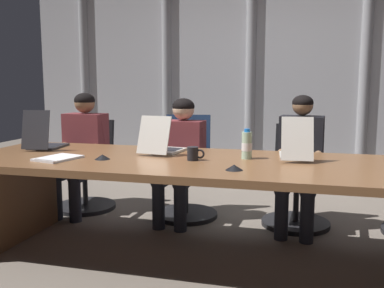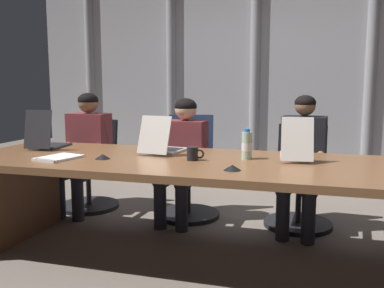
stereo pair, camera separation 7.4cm
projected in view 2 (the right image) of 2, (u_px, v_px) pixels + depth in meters
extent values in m
plane|color=#6B6056|center=(219.00, 261.00, 3.03)|extent=(11.51, 11.51, 0.00)
cube|color=brown|center=(220.00, 165.00, 2.93)|extent=(3.77, 1.12, 0.05)
cube|color=black|center=(220.00, 174.00, 2.94)|extent=(3.21, 0.10, 0.06)
cube|color=brown|center=(21.00, 198.00, 3.43)|extent=(0.08, 0.95, 0.67)
cube|color=#B2B2B7|center=(262.00, 75.00, 5.05)|extent=(5.76, 0.10, 2.72)
cylinder|color=gray|center=(91.00, 76.00, 5.61)|extent=(0.12, 0.12, 2.66)
cylinder|color=gray|center=(172.00, 75.00, 5.31)|extent=(0.12, 0.12, 2.66)
cylinder|color=gray|center=(255.00, 75.00, 5.02)|extent=(0.12, 0.12, 2.66)
cylinder|color=gray|center=(370.00, 74.00, 4.67)|extent=(0.12, 0.12, 2.66)
cube|color=#2D2D33|center=(51.00, 146.00, 3.58)|extent=(0.26, 0.35, 0.02)
cube|color=black|center=(53.00, 144.00, 3.61)|extent=(0.21, 0.20, 0.00)
cube|color=#2D2D33|center=(38.00, 129.00, 3.37)|extent=(0.23, 0.09, 0.31)
cube|color=black|center=(38.00, 129.00, 3.38)|extent=(0.21, 0.08, 0.28)
cube|color=beige|center=(167.00, 150.00, 3.35)|extent=(0.28, 0.33, 0.02)
cube|color=black|center=(168.00, 149.00, 3.37)|extent=(0.23, 0.19, 0.00)
cube|color=beige|center=(154.00, 135.00, 3.14)|extent=(0.26, 0.13, 0.28)
cube|color=black|center=(155.00, 134.00, 3.15)|extent=(0.23, 0.12, 0.25)
cube|color=beige|center=(295.00, 156.00, 3.08)|extent=(0.24, 0.34, 0.02)
cube|color=black|center=(295.00, 154.00, 3.10)|extent=(0.19, 0.19, 0.00)
cube|color=beige|center=(297.00, 139.00, 2.85)|extent=(0.22, 0.13, 0.29)
cube|color=black|center=(297.00, 139.00, 2.85)|extent=(0.20, 0.11, 0.26)
cube|color=black|center=(88.00, 169.00, 4.29)|extent=(0.50, 0.50, 0.08)
cube|color=black|center=(97.00, 140.00, 4.46)|extent=(0.44, 0.13, 0.45)
cylinder|color=#262628|center=(89.00, 188.00, 4.31)|extent=(0.05, 0.05, 0.32)
cylinder|color=black|center=(89.00, 206.00, 4.34)|extent=(0.60, 0.60, 0.04)
cube|color=navy|center=(188.00, 175.00, 4.00)|extent=(0.55, 0.55, 0.08)
cube|color=navy|center=(191.00, 141.00, 4.17)|extent=(0.45, 0.19, 0.51)
cylinder|color=#262628|center=(188.00, 196.00, 4.03)|extent=(0.05, 0.05, 0.32)
cylinder|color=black|center=(188.00, 214.00, 4.05)|extent=(0.60, 0.60, 0.04)
cube|color=black|center=(299.00, 182.00, 3.72)|extent=(0.50, 0.50, 0.08)
cube|color=black|center=(302.00, 149.00, 3.89)|extent=(0.44, 0.13, 0.45)
cylinder|color=#262628|center=(298.00, 204.00, 3.75)|extent=(0.05, 0.05, 0.32)
cylinder|color=black|center=(298.00, 224.00, 3.77)|extent=(0.60, 0.60, 0.04)
cube|color=brown|center=(89.00, 140.00, 4.21)|extent=(0.41, 0.24, 0.52)
sphere|color=#8C6647|center=(88.00, 103.00, 4.16)|extent=(0.20, 0.20, 0.20)
ellipsoid|color=black|center=(88.00, 100.00, 4.16)|extent=(0.20, 0.20, 0.15)
cylinder|color=brown|center=(104.00, 133.00, 4.15)|extent=(0.08, 0.14, 0.27)
cylinder|color=#8C6647|center=(93.00, 148.00, 3.97)|extent=(0.08, 0.30, 0.06)
cylinder|color=brown|center=(74.00, 132.00, 4.26)|extent=(0.08, 0.14, 0.27)
cylinder|color=#8C6647|center=(62.00, 146.00, 4.08)|extent=(0.08, 0.30, 0.06)
cylinder|color=#262833|center=(88.00, 173.00, 4.04)|extent=(0.15, 0.41, 0.13)
cylinder|color=#262833|center=(78.00, 198.00, 3.89)|extent=(0.11, 0.11, 0.42)
cylinder|color=#262833|center=(70.00, 172.00, 4.10)|extent=(0.15, 0.41, 0.13)
cylinder|color=#262833|center=(59.00, 197.00, 3.96)|extent=(0.11, 0.11, 0.42)
cube|color=brown|center=(186.00, 146.00, 3.94)|extent=(0.39, 0.24, 0.48)
sphere|color=beige|center=(186.00, 109.00, 3.90)|extent=(0.20, 0.20, 0.20)
ellipsoid|color=black|center=(186.00, 106.00, 3.89)|extent=(0.20, 0.20, 0.15)
cylinder|color=brown|center=(202.00, 142.00, 3.89)|extent=(0.08, 0.14, 0.27)
cylinder|color=beige|center=(195.00, 158.00, 3.71)|extent=(0.08, 0.30, 0.06)
cylinder|color=brown|center=(170.00, 140.00, 3.99)|extent=(0.08, 0.14, 0.27)
cylinder|color=beige|center=(161.00, 156.00, 3.81)|extent=(0.08, 0.30, 0.06)
cylinder|color=#262833|center=(189.00, 180.00, 3.76)|extent=(0.15, 0.41, 0.13)
cylinder|color=#262833|center=(182.00, 207.00, 3.62)|extent=(0.11, 0.11, 0.42)
cylinder|color=#262833|center=(168.00, 178.00, 3.83)|extent=(0.15, 0.41, 0.13)
cylinder|color=#262833|center=(160.00, 205.00, 3.69)|extent=(0.11, 0.11, 0.42)
cube|color=black|center=(304.00, 147.00, 3.65)|extent=(0.38, 0.25, 0.54)
sphere|color=#8C6647|center=(305.00, 105.00, 3.60)|extent=(0.18, 0.18, 0.18)
ellipsoid|color=black|center=(305.00, 103.00, 3.60)|extent=(0.18, 0.18, 0.13)
cylinder|color=black|center=(322.00, 139.00, 3.58)|extent=(0.08, 0.14, 0.27)
cylinder|color=#8C6647|center=(320.00, 157.00, 3.41)|extent=(0.09, 0.30, 0.06)
cylinder|color=black|center=(286.00, 138.00, 3.69)|extent=(0.08, 0.14, 0.27)
cylinder|color=#8C6647|center=(282.00, 155.00, 3.52)|extent=(0.09, 0.30, 0.06)
cylinder|color=#262833|center=(312.00, 188.00, 3.47)|extent=(0.17, 0.41, 0.13)
cylinder|color=#262833|center=(308.00, 218.00, 3.33)|extent=(0.11, 0.11, 0.42)
cylinder|color=#262833|center=(287.00, 186.00, 3.54)|extent=(0.17, 0.41, 0.13)
cylinder|color=#262833|center=(283.00, 215.00, 3.41)|extent=(0.11, 0.11, 0.42)
cylinder|color=#ADD1B2|center=(247.00, 146.00, 3.00)|extent=(0.07, 0.07, 0.19)
cylinder|color=white|center=(247.00, 147.00, 3.00)|extent=(0.07, 0.07, 0.06)
cylinder|color=blue|center=(247.00, 130.00, 2.99)|extent=(0.04, 0.04, 0.02)
cylinder|color=black|center=(192.00, 154.00, 2.96)|extent=(0.08, 0.08, 0.09)
torus|color=black|center=(199.00, 154.00, 2.94)|extent=(0.07, 0.01, 0.07)
cone|color=black|center=(103.00, 157.00, 3.01)|extent=(0.11, 0.11, 0.03)
cone|color=black|center=(232.00, 168.00, 2.61)|extent=(0.11, 0.11, 0.03)
cube|color=silver|center=(59.00, 158.00, 3.03)|extent=(0.29, 0.34, 0.02)
cylinder|color=silver|center=(47.00, 159.00, 2.89)|extent=(0.21, 0.06, 0.01)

